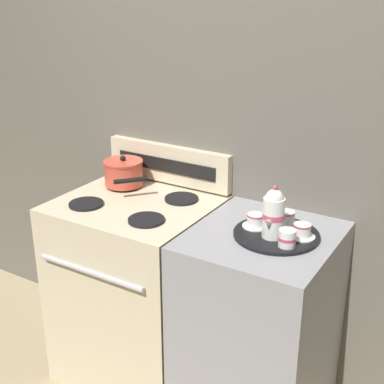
% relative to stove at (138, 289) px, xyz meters
% --- Properties ---
extents(wall_back, '(6.00, 0.05, 2.20)m').
position_rel_stove_xyz_m(wall_back, '(0.29, 0.33, 0.63)').
color(wall_back, '#666056').
rests_on(wall_back, ground).
extents(stove, '(0.70, 0.65, 0.94)m').
position_rel_stove_xyz_m(stove, '(0.00, 0.00, 0.00)').
color(stove, beige).
rests_on(stove, ground).
extents(control_panel, '(0.68, 0.05, 0.19)m').
position_rel_stove_xyz_m(control_panel, '(-0.00, 0.29, 0.57)').
color(control_panel, beige).
rests_on(control_panel, stove).
extents(side_counter, '(0.57, 0.62, 0.93)m').
position_rel_stove_xyz_m(side_counter, '(0.64, 0.00, -0.00)').
color(side_counter, '#939399').
rests_on(side_counter, ground).
extents(saucepan, '(0.29, 0.27, 0.15)m').
position_rel_stove_xyz_m(saucepan, '(-0.17, 0.14, 0.54)').
color(saucepan, '#D14C38').
rests_on(saucepan, stove).
extents(serving_tray, '(0.34, 0.34, 0.01)m').
position_rel_stove_xyz_m(serving_tray, '(0.69, 0.01, 0.47)').
color(serving_tray, black).
rests_on(serving_tray, side_counter).
extents(teapot, '(0.09, 0.14, 0.22)m').
position_rel_stove_xyz_m(teapot, '(0.69, -0.03, 0.58)').
color(teapot, white).
rests_on(teapot, serving_tray).
extents(teacup_left, '(0.10, 0.10, 0.06)m').
position_rel_stove_xyz_m(teacup_left, '(0.69, 0.11, 0.50)').
color(teacup_left, white).
rests_on(teacup_left, serving_tray).
extents(teacup_right, '(0.10, 0.10, 0.06)m').
position_rel_stove_xyz_m(teacup_right, '(0.60, 0.02, 0.50)').
color(teacup_right, white).
rests_on(teacup_right, serving_tray).
extents(teacup_front, '(0.10, 0.10, 0.06)m').
position_rel_stove_xyz_m(teacup_front, '(0.79, 0.03, 0.50)').
color(teacup_front, white).
rests_on(teacup_front, serving_tray).
extents(creamer_jug, '(0.07, 0.07, 0.07)m').
position_rel_stove_xyz_m(creamer_jug, '(0.77, -0.07, 0.51)').
color(creamer_jug, white).
rests_on(creamer_jug, serving_tray).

